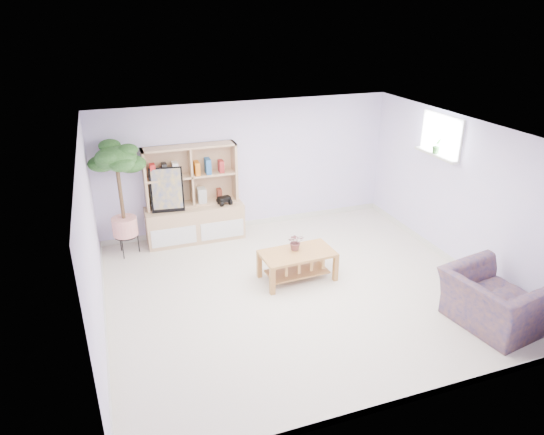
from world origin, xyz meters
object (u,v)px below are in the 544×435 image
object	(u,v)px
floor_tree	(121,201)
coffee_table	(297,265)
armchair	(494,297)
storage_unit	(193,195)

from	to	relation	value
floor_tree	coffee_table	bearing A→B (deg)	-35.51
coffee_table	armchair	world-z (taller)	armchair
coffee_table	floor_tree	size ratio (longest dim) A/B	0.57
storage_unit	armchair	world-z (taller)	storage_unit
coffee_table	armchair	distance (m)	2.79
storage_unit	floor_tree	world-z (taller)	floor_tree
coffee_table	armchair	bearing A→B (deg)	-47.72
coffee_table	floor_tree	xyz separation A→B (m)	(-2.43, 1.73, 0.76)
floor_tree	armchair	bearing A→B (deg)	-40.05
storage_unit	armchair	bearing A→B (deg)	-50.71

